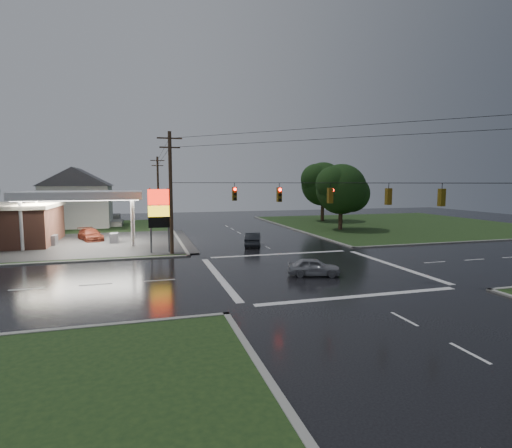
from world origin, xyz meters
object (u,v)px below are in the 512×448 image
object	(u,v)px
house_near	(78,197)
pylon_sign	(159,210)
utility_pole_n	(158,189)
car_pump	(90,235)
tree_ne_far	(324,184)
car_crossing	(314,267)
car_north	(253,239)
gas_station	(5,221)
house_far	(82,194)
tree_ne_near	(342,189)
utility_pole_nw	(171,191)

from	to	relation	value
house_near	pylon_sign	bearing A→B (deg)	-67.72
utility_pole_n	car_pump	bearing A→B (deg)	-115.28
house_near	tree_ne_far	bearing A→B (deg)	-3.01
house_near	car_crossing	xyz separation A→B (m)	(20.43, -37.58, -3.78)
pylon_sign	car_north	size ratio (longest dim) A/B	1.39
car_north	gas_station	bearing A→B (deg)	0.91
gas_station	car_pump	distance (m)	8.29
car_crossing	utility_pole_n	bearing A→B (deg)	31.16
car_north	house_far	bearing A→B (deg)	-41.98
house_near	tree_ne_near	distance (m)	37.80
house_near	tree_ne_near	bearing A→B (deg)	-21.76
gas_station	car_pump	size ratio (longest dim) A/B	5.52
car_north	car_pump	bearing A→B (deg)	-9.33
house_far	tree_ne_near	size ratio (longest dim) A/B	1.23
utility_pole_n	car_north	world-z (taller)	utility_pole_n
gas_station	tree_ne_near	bearing A→B (deg)	3.30
house_far	tree_ne_near	bearing A→B (deg)	-35.77
pylon_sign	tree_ne_near	xyz separation A→B (m)	(24.64, 11.49, 1.55)
utility_pole_nw	utility_pole_n	distance (m)	28.50
utility_pole_nw	car_pump	distance (m)	14.75
pylon_sign	car_crossing	distance (m)	16.03
car_pump	tree_ne_near	bearing A→B (deg)	-19.13
utility_pole_n	car_north	xyz separation A→B (m)	(8.37, -25.76, -4.76)
house_near	gas_station	bearing A→B (deg)	-106.17
pylon_sign	car_pump	distance (m)	12.91
pylon_sign	tree_ne_near	size ratio (longest dim) A/B	0.67
pylon_sign	utility_pole_nw	xyz separation A→B (m)	(1.00, -1.00, 1.71)
utility_pole_n	car_crossing	bearing A→B (deg)	-77.22
tree_ne_far	car_crossing	xyz separation A→B (m)	(-17.67, -35.58, -5.55)
car_north	car_crossing	size ratio (longest dim) A/B	1.17
car_north	house_near	bearing A→B (deg)	-32.35
car_pump	house_near	bearing A→B (deg)	80.70
gas_station	utility_pole_nw	bearing A→B (deg)	-32.23
utility_pole_nw	car_crossing	bearing A→B (deg)	-50.99
utility_pole_nw	utility_pole_n	world-z (taller)	utility_pole_nw
pylon_sign	car_north	bearing A→B (deg)	10.49
pylon_sign	car_north	distance (m)	10.08
house_near	house_far	size ratio (longest dim) A/B	1.00
house_near	car_crossing	distance (m)	42.94
gas_station	car_north	bearing A→B (deg)	-16.91
utility_pole_nw	car_crossing	size ratio (longest dim) A/B	2.99
gas_station	car_crossing	xyz separation A→B (m)	(25.15, -21.28, -1.92)
car_north	car_pump	xyz separation A→B (m)	(-16.53, 8.48, -0.02)
pylon_sign	house_near	xyz separation A→B (m)	(-10.45, 25.50, 0.39)
gas_station	house_far	size ratio (longest dim) A/B	2.37
gas_station	house_near	world-z (taller)	house_near
gas_station	car_pump	bearing A→B (deg)	7.21
utility_pole_nw	house_near	size ratio (longest dim) A/B	1.00
gas_station	tree_ne_near	world-z (taller)	tree_ne_near
utility_pole_nw	house_near	distance (m)	28.90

